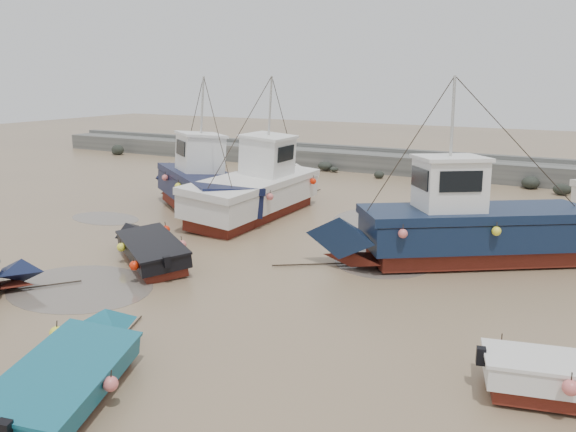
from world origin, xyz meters
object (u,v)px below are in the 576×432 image
cabin_boat_1 (260,187)px  cabin_boat_2 (459,225)px  person (205,217)px  dinghy_2 (70,369)px  cabin_boat_0 (199,184)px  dinghy_4 (151,246)px

cabin_boat_1 → cabin_boat_2: bearing=-14.8°
cabin_boat_2 → person: 11.60m
dinghy_2 → cabin_boat_2: size_ratio=0.59×
cabin_boat_0 → cabin_boat_2: 12.50m
dinghy_2 → dinghy_4: bearing=99.9°
dinghy_2 → cabin_boat_0: 15.83m
dinghy_2 → cabin_boat_2: 13.18m
cabin_boat_1 → person: (-1.97, -1.59, -1.31)m
person → dinghy_4: bearing=69.5°
person → cabin_boat_2: bearing=134.7°
cabin_boat_2 → dinghy_2: bearing=123.9°
dinghy_2 → cabin_boat_1: 15.46m
person → dinghy_2: bearing=75.9°
cabin_boat_2 → person: size_ratio=5.28×
dinghy_2 → cabin_boat_0: bearing=96.7°
dinghy_4 → cabin_boat_2: (9.32, 5.00, 0.77)m
dinghy_2 → cabin_boat_2: cabin_boat_2 is taller
dinghy_4 → person: 6.37m
dinghy_2 → dinghy_4: (-4.36, 7.19, -0.01)m
cabin_boat_1 → cabin_boat_2: size_ratio=1.12×
cabin_boat_0 → cabin_boat_1: size_ratio=0.87×
cabin_boat_1 → dinghy_4: bearing=-88.2°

